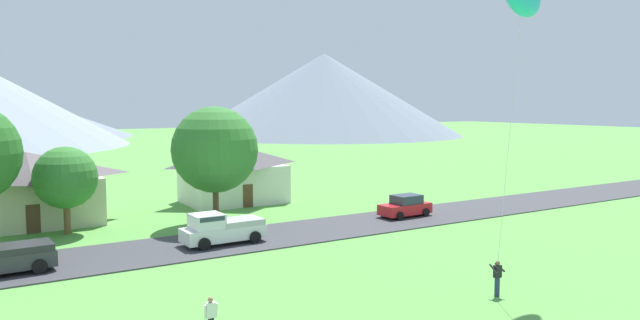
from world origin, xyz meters
name	(u,v)px	position (x,y,z in m)	size (l,w,h in m)	color
road_strip	(243,239)	(0.00, 26.17, 0.04)	(160.00, 6.75, 0.08)	#38383D
mountain_far_west_ridge	(324,94)	(72.18, 131.61, 11.35)	(76.47, 76.47, 22.70)	slate
house_leftmost	(233,173)	(5.36, 40.15, 2.70)	(9.05, 6.72, 5.22)	silver
house_left_center	(27,187)	(-11.41, 38.81, 2.79)	(10.49, 6.97, 5.39)	beige
tree_near_left	(65,178)	(-9.47, 34.09, 3.89)	(4.22, 4.22, 6.01)	brown
tree_center	(215,150)	(0.30, 31.59, 5.55)	(6.27, 6.27, 8.70)	brown
parked_car_red_west_end	(405,206)	(14.05, 26.62, 0.87)	(4.27, 2.22, 1.68)	red
pickup_truck_white_west_side	(221,228)	(-1.68, 25.70, 1.06)	(5.24, 2.42, 1.99)	white
watcher_person	(211,317)	(-7.71, 11.87, 0.88)	(0.56, 0.24, 1.68)	black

